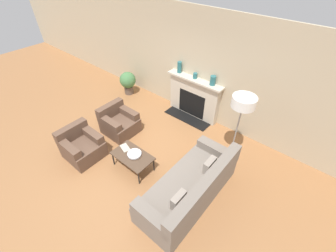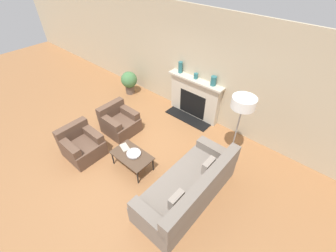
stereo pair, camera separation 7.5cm
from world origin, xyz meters
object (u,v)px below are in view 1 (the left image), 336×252
Objects in this scene: book at (125,148)px; mantel_vase_left at (179,67)px; bowl at (134,154)px; mantel_vase_center_left at (195,76)px; coffee_table at (133,156)px; potted_plant at (128,81)px; couch at (191,188)px; armchair_far at (119,122)px; fireplace at (194,98)px; floor_lamp at (243,105)px; mantel_vase_center_right at (213,81)px; armchair_near at (82,146)px.

mantel_vase_left is at bearing 116.51° from book.
bowl is 2.62m from mantel_vase_center_left.
potted_plant is at bearing 139.37° from coffee_table.
coffee_table is at bearing 8.03° from book.
couch is 2.68m from armchair_far.
fireplace is 5.68× the size of book.
armchair_far is 0.49× the size of floor_lamp.
mantel_vase_center_right is at bearing 92.46° from book.
armchair_near is 3.24m from mantel_vase_left.
armchair_near is 2.65× the size of mantel_vase_left.
armchair_far is 0.91× the size of coffee_table.
mantel_vase_center_left is at bearing 145.15° from fireplace.
potted_plant is at bearing -171.53° from mantel_vase_center_right.
coffee_table is 1.20× the size of potted_plant.
mantel_vase_center_left is 0.61× the size of mantel_vase_center_right.
armchair_far is 1.09× the size of potted_plant.
mantel_vase_center_left reaches higher than armchair_near.
fireplace reaches higher than couch.
fireplace reaches higher than book.
armchair_far is at bearing -49.82° from potted_plant.
mantel_vase_center_left is (-1.68, 0.78, -0.23)m from floor_lamp.
fireplace is 2.20× the size of potted_plant.
armchair_far is 2.81× the size of book.
armchair_near is 1.08m from book.
armchair_near is 0.91× the size of coffee_table.
floor_lamp reaches higher than armchair_near.
couch is (1.58, -2.33, -0.25)m from fireplace.
bowl is 2.74m from mantel_vase_left.
floor_lamp is at bearing -5.25° from potted_plant.
mantel_vase_left is (0.52, 1.89, 1.04)m from armchair_far.
mantel_vase_center_left is (1.04, 1.89, 0.96)m from armchair_far.
coffee_table is 3.10× the size of book.
mantel_vase_left is 1.06m from mantel_vase_center_right.
mantel_vase_center_right is at bearing 145.63° from floor_lamp.
couch is at bearing -55.59° from mantel_vase_center_left.
couch is 2.71× the size of armchair_near.
fireplace is at bearing 94.06° from bowl.
mantel_vase_center_left reaches higher than coffee_table.
couch reaches higher than book.
mantel_vase_left is at bearing 105.32° from coffee_table.
fireplace is 0.89m from mantel_vase_center_right.
book is at bearing -80.66° from mantel_vase_left.
armchair_near is 3.72m from floor_lamp.
mantel_vase_center_left is at bearing 10.41° from potted_plant.
floor_lamp is (1.66, -0.77, 0.90)m from fireplace.
armchair_near is 3.34m from mantel_vase_center_left.
armchair_far is 2.36m from mantel_vase_center_left.
armchair_far is at bearing 0.00° from armchair_near.
book is 1.95× the size of mantel_vase_center_left.
potted_plant is (-2.82, -0.42, -0.85)m from mantel_vase_center_right.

